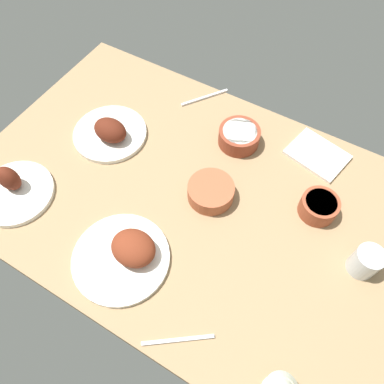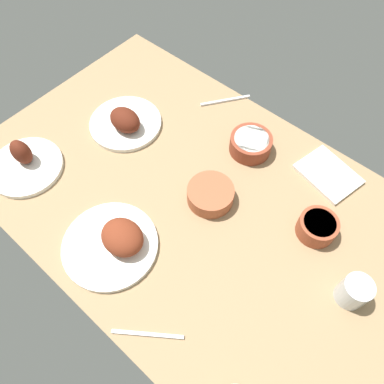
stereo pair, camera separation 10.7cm
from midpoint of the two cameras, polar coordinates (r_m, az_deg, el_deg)
name	(u,v)px [view 2 (the right image)]	position (r cm, az deg, el deg)	size (l,w,h in cm)	color
dining_table	(192,199)	(115.78, 2.65, -1.24)	(140.00, 90.00, 4.00)	#937551
plate_center_main	(116,242)	(105.03, -8.83, -7.82)	(27.16, 27.16, 8.69)	white
plate_far_side	(125,122)	(129.77, -7.90, 10.50)	(24.88, 24.88, 8.71)	white
plate_near_viewer	(25,163)	(127.50, -22.25, 4.06)	(23.41, 23.41, 10.13)	white
bowl_cream	(251,144)	(124.08, 11.52, 7.15)	(13.73, 13.73, 5.84)	brown
bowl_pasta	(210,194)	(111.38, 5.62, -0.54)	(14.21, 14.21, 5.21)	#A35133
bowl_sauce	(317,227)	(112.94, 21.40, -5.22)	(11.14, 11.14, 5.93)	brown
water_tumbler	(354,291)	(107.89, 26.44, -13.82)	(7.62, 7.62, 8.74)	silver
folded_napkin	(328,174)	(127.26, 22.57, 2.40)	(18.19, 13.91, 1.20)	white
fork_loose	(225,101)	(139.87, 7.41, 13.68)	(18.65, 0.90, 0.80)	silver
spoon_loose	(148,334)	(99.10, -3.57, -21.34)	(18.20, 0.90, 0.80)	silver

